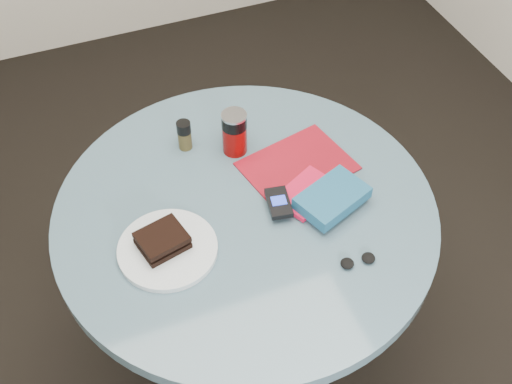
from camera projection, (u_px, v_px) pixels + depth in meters
name	position (u px, v px, depth m)	size (l,w,h in m)	color
ground	(248.00, 347.00, 2.23)	(4.00, 4.00, 0.00)	black
table	(246.00, 246.00, 1.79)	(1.00, 1.00, 0.75)	black
plate	(168.00, 249.00, 1.57)	(0.25, 0.25, 0.02)	silver
sandwich	(162.00, 240.00, 1.55)	(0.13, 0.12, 0.04)	black
soda_can	(234.00, 133.00, 1.76)	(0.09, 0.09, 0.13)	#740705
pepper_grinder	(184.00, 135.00, 1.78)	(0.04, 0.04, 0.09)	#3D351A
magazine	(297.00, 166.00, 1.76)	(0.28, 0.21, 0.01)	maroon
red_book	(307.00, 193.00, 1.68)	(0.16, 0.11, 0.01)	#BD0E33
novel	(332.00, 198.00, 1.64)	(0.18, 0.12, 0.03)	navy
mp3_player	(279.00, 203.00, 1.64)	(0.07, 0.11, 0.02)	black
headphones	(358.00, 261.00, 1.54)	(0.09, 0.04, 0.02)	black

